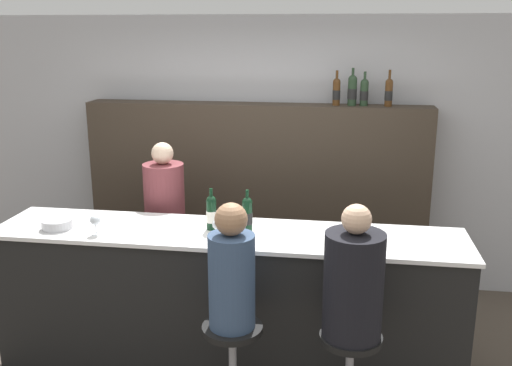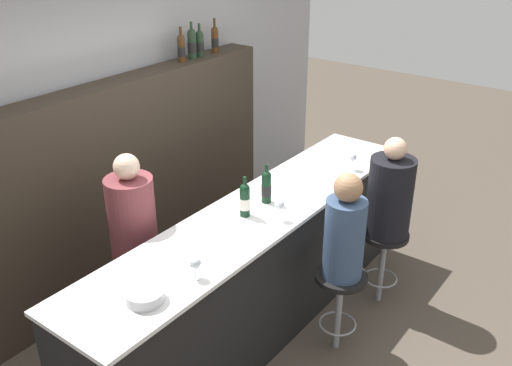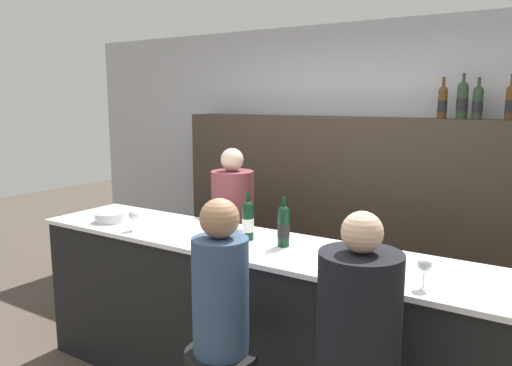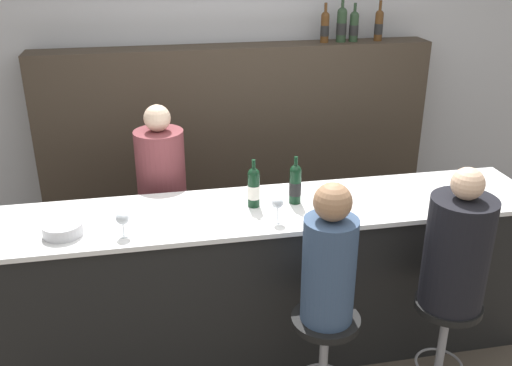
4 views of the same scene
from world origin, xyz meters
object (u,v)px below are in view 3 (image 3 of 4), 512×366
wine_bottle_backbar_1 (462,100)px  wine_glass_2 (425,266)px  wine_bottle_backbar_0 (443,102)px  wine_glass_1 (239,232)px  wine_bottle_counter_1 (284,226)px  wine_bottle_backbar_2 (478,102)px  guest_seated_left (220,285)px  wine_bottle_backbar_3 (511,102)px  metal_bowl (110,217)px  wine_bottle_counter_0 (248,220)px  bartender (233,253)px  wine_glass_0 (134,216)px  guest_seated_right (359,321)px

wine_bottle_backbar_1 → wine_glass_2: (0.18, -1.60, -0.77)m
wine_bottle_backbar_0 → wine_glass_1: (-0.75, -1.60, -0.75)m
wine_bottle_counter_1 → wine_bottle_backbar_2: 1.76m
guest_seated_left → wine_bottle_backbar_0: bearing=74.4°
wine_bottle_counter_1 → guest_seated_left: bearing=-88.7°
wine_bottle_backbar_3 → wine_glass_1: (-1.21, -1.60, -0.75)m
wine_bottle_backbar_1 → wine_glass_1: wine_bottle_backbar_1 is taller
wine_glass_1 → metal_bowl: wine_glass_1 is taller
wine_bottle_counter_1 → metal_bowl: wine_bottle_counter_1 is taller
wine_bottle_counter_1 → metal_bowl: size_ratio=1.39×
wine_bottle_counter_0 → wine_bottle_counter_1: size_ratio=1.00×
wine_bottle_counter_1 → wine_bottle_backbar_3: 1.87m
wine_bottle_backbar_1 → bartender: (-1.53, -0.78, -1.22)m
wine_bottle_backbar_0 → wine_bottle_backbar_1: (0.14, 0.00, 0.01)m
wine_bottle_counter_0 → guest_seated_left: bearing=-67.3°
wine_bottle_backbar_3 → wine_glass_0: 2.74m
guest_seated_left → wine_bottle_backbar_3: bearing=63.2°
wine_bottle_backbar_3 → wine_bottle_backbar_1: bearing=180.0°
wine_glass_1 → guest_seated_right: (0.92, -0.43, -0.16)m
wine_bottle_counter_0 → wine_bottle_counter_1: (0.26, -0.00, 0.00)m
wine_glass_1 → wine_bottle_backbar_0: bearing=64.9°
wine_bottle_counter_1 → wine_bottle_backbar_1: bearing=62.2°
wine_bottle_counter_0 → bartender: size_ratio=0.20×
bartender → wine_bottle_backbar_0: bearing=29.3°
wine_bottle_counter_1 → wine_bottle_backbar_2: size_ratio=1.02×
wine_bottle_backbar_3 → bartender: 2.34m
wine_bottle_backbar_0 → wine_glass_2: size_ratio=2.04×
wine_bottle_counter_1 → bartender: size_ratio=0.20×
guest_seated_right → wine_bottle_backbar_2: bearing=87.8°
wine_bottle_backbar_0 → wine_glass_0: size_ratio=2.13×
wine_glass_1 → guest_seated_left: (0.18, -0.43, -0.15)m
wine_bottle_counter_0 → wine_bottle_backbar_0: bearing=58.3°
wine_bottle_backbar_0 → wine_bottle_backbar_1: size_ratio=0.93×
wine_bottle_counter_0 → wine_glass_0: wine_bottle_counter_0 is taller
wine_bottle_counter_0 → wine_glass_0: (-0.78, -0.23, -0.03)m
wine_glass_1 → guest_seated_right: bearing=-25.0°
metal_bowl → guest_seated_left: guest_seated_left is taller
wine_bottle_backbar_3 → wine_glass_2: (-0.14, -1.60, -0.76)m
wine_bottle_counter_0 → metal_bowl: wine_bottle_counter_0 is taller
wine_bottle_counter_0 → bartender: (-0.54, 0.59, -0.46)m
wine_bottle_backbar_1 → wine_glass_2: 1.79m
wine_glass_2 → guest_seated_right: 0.48m
wine_bottle_counter_1 → guest_seated_left: 0.68m
wine_bottle_backbar_1 → wine_glass_0: size_ratio=2.30×
wine_glass_0 → metal_bowl: size_ratio=0.65×
wine_bottle_counter_0 → guest_seated_left: size_ratio=0.38×
wine_glass_2 → wine_bottle_counter_0: bearing=168.6°
wine_glass_2 → bartender: (-1.71, 0.82, -0.45)m
guest_seated_left → guest_seated_right: 0.73m
wine_bottle_counter_0 → wine_glass_2: size_ratio=2.02×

